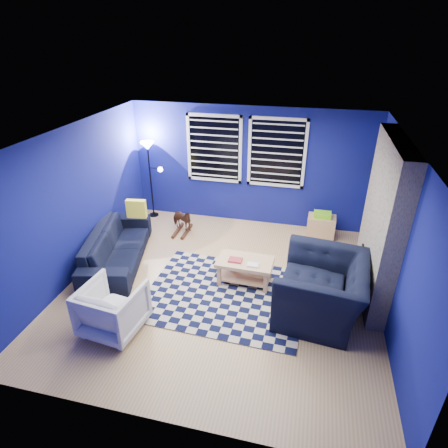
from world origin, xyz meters
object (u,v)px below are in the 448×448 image
Objects in this scene: armchair_big at (321,289)px; floor_lamp at (149,156)px; cabinet at (321,226)px; armchair_bent at (113,308)px; tv at (377,178)px; coffee_table at (245,266)px; sofa at (117,247)px; rocking_horse at (181,219)px.

floor_lamp is (-3.71, 2.54, 0.95)m from armchair_big.
armchair_bent is at bearing -127.44° from cabinet.
armchair_big is 4.60m from floor_lamp.
tv reaches higher than cabinet.
cabinet is at bearing 57.32° from coffee_table.
tv is 0.46× the size of sofa.
armchair_big is 3.42m from rocking_horse.
sofa is 2.34× the size of coffee_table.
cabinet is (2.81, 3.42, -0.12)m from armchair_bent.
armchair_big is at bearing -101.49° from rocking_horse.
rocking_horse is at bearing -118.01° from armchair_big.
floor_lamp is at bearing -69.02° from armchair_bent.
sofa is at bearing -151.19° from cabinet.
tv is at bearing 40.54° from coffee_table.
coffee_table is at bearing -120.74° from cabinet.
armchair_bent is at bearing -167.77° from sofa.
armchair_bent is (-3.68, -3.30, -1.03)m from tv.
armchair_big is at bearing -153.52° from armchair_bent.
armchair_big is 1.49× the size of coffee_table.
tv is at bearing -61.54° from rocking_horse.
floor_lamp is (-0.12, 1.95, 1.08)m from sofa.
rocking_horse is 2.13m from coffee_table.
cabinet is (-0.01, 2.41, -0.21)m from armchair_big.
cabinet is (3.59, 1.82, -0.08)m from sofa.
armchair_big is 2.47× the size of cabinet.
tv is 0.72× the size of armchair_big.
rocking_horse is 0.99× the size of cabinet.
tv is at bearing -131.30° from armchair_bent.
cabinet is at bearing -122.61° from armchair_bent.
floor_lamp is at bearing -118.28° from armchair_big.
armchair_big is at bearing -22.39° from coffee_table.
rocking_horse is (-0.02, 2.93, -0.06)m from armchair_bent.
floor_lamp is at bearing 140.68° from coffee_table.
cabinet is 0.33× the size of floor_lamp.
sofa is at bearing 177.87° from coffee_table.
armchair_bent is at bearing -138.07° from tv.
rocking_horse is at bearing -43.83° from sofa.
floor_lamp reaches higher than cabinet.
armchair_big is 2.42m from cabinet.
sofa reaches higher than cabinet.
armchair_big reaches higher than coffee_table.
sofa is 1.78m from armchair_bent.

